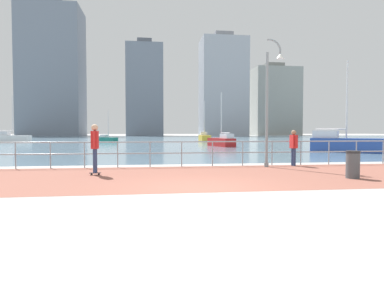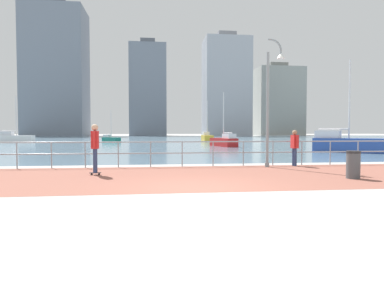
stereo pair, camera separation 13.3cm
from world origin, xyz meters
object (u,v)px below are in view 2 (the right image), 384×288
at_px(skateboarder, 95,144).
at_px(sailboat_teal, 346,143).
at_px(sailboat_gray, 207,137).
at_px(sailboat_white, 15,138).
at_px(sailboat_ivory, 224,141).
at_px(sailboat_blue, 111,139).
at_px(lamppost, 271,96).
at_px(trash_bin, 353,165).
at_px(bystander, 295,145).

bearing_deg(skateboarder, sailboat_teal, 33.48).
bearing_deg(sailboat_gray, sailboat_white, -178.18).
relative_size(sailboat_ivory, sailboat_blue, 1.26).
height_order(skateboarder, sailboat_white, sailboat_white).
bearing_deg(sailboat_teal, lamppost, -135.25).
relative_size(lamppost, sailboat_white, 0.89).
bearing_deg(sailboat_ivory, sailboat_blue, 132.82).
relative_size(sailboat_white, sailboat_blue, 1.44).
relative_size(lamppost, sailboat_teal, 0.82).
bearing_deg(lamppost, skateboarder, -166.23).
bearing_deg(lamppost, sailboat_white, 125.21).
distance_m(trash_bin, sailboat_blue, 38.78).
xyz_separation_m(skateboarder, sailboat_blue, (-3.82, 34.79, -0.69)).
relative_size(bystander, sailboat_white, 0.26).
relative_size(sailboat_teal, sailboat_ivory, 1.24).
relative_size(skateboarder, sailboat_ivory, 0.33).
bearing_deg(sailboat_ivory, lamppost, -96.08).
distance_m(lamppost, sailboat_gray, 35.13).
relative_size(bystander, sailboat_ivory, 0.30).
xyz_separation_m(sailboat_white, sailboat_teal, (33.14, -25.04, 0.05)).
bearing_deg(sailboat_blue, bystander, -69.42).
relative_size(trash_bin, sailboat_white, 0.15).
distance_m(lamppost, skateboarder, 7.69).
bearing_deg(sailboat_white, sailboat_ivory, -30.14).
height_order(lamppost, skateboarder, lamppost).
relative_size(lamppost, skateboarder, 3.06).
distance_m(bystander, sailboat_white, 42.16).
relative_size(lamppost, trash_bin, 6.04).
distance_m(lamppost, sailboat_ivory, 19.21).
xyz_separation_m(bystander, trash_bin, (0.28, -4.01, -0.49)).
relative_size(bystander, trash_bin, 1.76).
distance_m(lamppost, sailboat_blue, 34.92).
height_order(sailboat_ivory, sailboat_blue, sailboat_ivory).
bearing_deg(sailboat_gray, trash_bin, -92.03).
distance_m(bystander, trash_bin, 4.04).
relative_size(skateboarder, sailboat_gray, 0.30).
xyz_separation_m(bystander, sailboat_gray, (1.65, 34.59, -0.38)).
xyz_separation_m(sailboat_ivory, sailboat_blue, (-13.05, 14.09, -0.11)).
height_order(lamppost, sailboat_ivory, lamppost).
relative_size(sailboat_white, sailboat_gray, 1.04).
xyz_separation_m(sailboat_teal, sailboat_gray, (-6.22, 25.90, -0.07)).
xyz_separation_m(lamppost, sailboat_teal, (9.10, 9.02, -2.46)).
xyz_separation_m(trash_bin, sailboat_teal, (7.59, 12.70, 0.18)).
xyz_separation_m(trash_bin, sailboat_white, (-25.55, 37.74, 0.13)).
bearing_deg(sailboat_teal, sailboat_blue, 130.00).
bearing_deg(bystander, sailboat_teal, 47.87).
distance_m(trash_bin, sailboat_ivory, 22.61).
height_order(lamppost, sailboat_white, sailboat_white).
height_order(bystander, trash_bin, bystander).
distance_m(sailboat_teal, sailboat_gray, 26.64).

